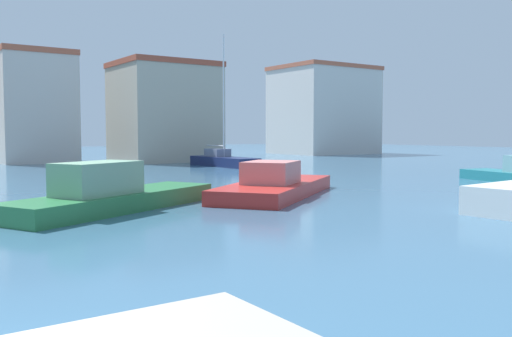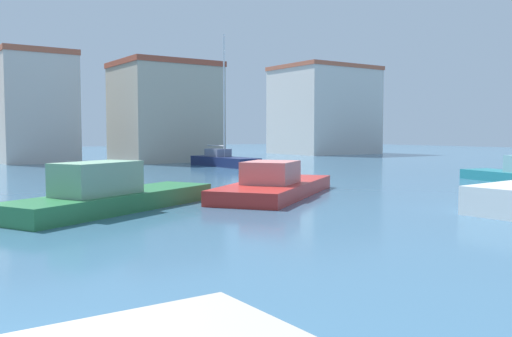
{
  "view_description": "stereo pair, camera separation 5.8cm",
  "coord_description": "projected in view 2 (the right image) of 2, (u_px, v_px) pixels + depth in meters",
  "views": [
    {
      "loc": [
        -0.29,
        -6.04,
        2.76
      ],
      "look_at": [
        15.93,
        17.43,
        0.87
      ],
      "focal_mm": 38.51,
      "sensor_mm": 36.0,
      "label": 1
    },
    {
      "loc": [
        -0.25,
        -6.07,
        2.76
      ],
      "look_at": [
        15.93,
        17.43,
        0.87
      ],
      "focal_mm": 38.51,
      "sensor_mm": 36.0,
      "label": 2
    }
  ],
  "objects": [
    {
      "name": "water",
      "position": [
        216.0,
        182.0,
        30.23
      ],
      "size": [
        160.0,
        160.0,
        0.0
      ],
      "primitive_type": "plane",
      "color": "#38607F",
      "rests_on": "ground"
    },
    {
      "name": "sailboat_navy_distant_east",
      "position": [
        223.0,
        160.0,
        44.61
      ],
      "size": [
        2.19,
        7.6,
        10.58
      ],
      "color": "#19234C",
      "rests_on": "water"
    },
    {
      "name": "motorboat_green_near_pier",
      "position": [
        110.0,
        195.0,
        19.23
      ],
      "size": [
        8.84,
        5.9,
        1.75
      ],
      "color": "#28703D",
      "rests_on": "water"
    },
    {
      "name": "motorboat_red_mid_harbor",
      "position": [
        275.0,
        185.0,
        23.77
      ],
      "size": [
        8.94,
        7.63,
        1.53
      ],
      "color": "#B22823",
      "rests_on": "water"
    },
    {
      "name": "harbor_office",
      "position": [
        33.0,
        107.0,
        50.63
      ],
      "size": [
        6.45,
        8.22,
        10.1
      ],
      "color": "beige",
      "rests_on": "ground"
    },
    {
      "name": "warehouse_block",
      "position": [
        165.0,
        112.0,
        52.16
      ],
      "size": [
        8.88,
        8.06,
        9.35
      ],
      "color": "#B2A893",
      "rests_on": "ground"
    },
    {
      "name": "yacht_club",
      "position": [
        324.0,
        110.0,
        70.37
      ],
      "size": [
        11.74,
        9.68,
        11.1
      ],
      "color": "beige",
      "rests_on": "ground"
    }
  ]
}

